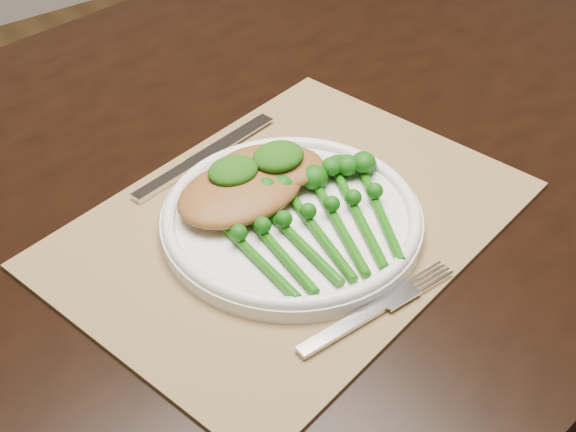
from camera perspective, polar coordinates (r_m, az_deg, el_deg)
dining_table at (r=1.21m, az=-0.10°, el=-9.27°), size 1.71×1.12×0.75m
placemat at (r=0.84m, az=0.18°, el=-0.51°), size 0.54×0.45×0.00m
dinner_plate at (r=0.83m, az=0.26°, el=-0.12°), size 0.27×0.27×0.02m
knife at (r=0.92m, az=-6.80°, el=3.72°), size 0.21×0.06×0.01m
fork at (r=0.76m, az=7.03°, el=-6.11°), size 0.18×0.02×0.01m
chicken_fillet_left at (r=0.83m, az=-3.36°, el=1.81°), size 0.15×0.11×0.03m
chicken_fillet_right at (r=0.86m, az=-1.26°, el=3.51°), size 0.14×0.13×0.02m
pesto_dollop_left at (r=0.83m, az=-3.93°, el=3.24°), size 0.05×0.05×0.02m
pesto_dollop_right at (r=0.85m, az=-0.70°, el=4.27°), size 0.06×0.05×0.02m
broccolini_bundle at (r=0.80m, az=2.13°, el=-1.14°), size 0.20×0.21×0.04m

